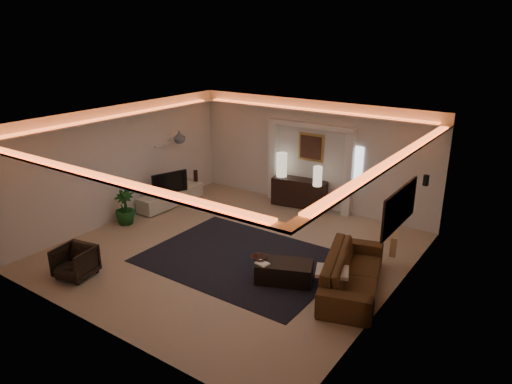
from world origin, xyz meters
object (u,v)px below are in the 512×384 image
Objects in this scene: console at (300,192)px; coffee_table at (284,272)px; armchair at (75,262)px; sofa at (353,272)px.

coffee_table is at bearing -74.19° from console.
armchair is at bearing -170.56° from coffee_table.
console is 2.16× the size of armchair.
sofa is 3.48× the size of armchair.
console is at bearing 63.64° from armchair.
coffee_table is (-1.20, -0.49, -0.15)m from sofa.
armchair is (-3.49, -2.18, 0.11)m from coffee_table.
armchair is at bearing -115.85° from console.
armchair is (-4.69, -2.67, -0.04)m from sofa.
sofa is 1.30m from coffee_table.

